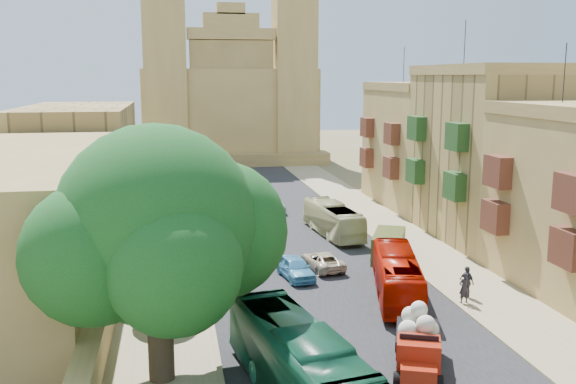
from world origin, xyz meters
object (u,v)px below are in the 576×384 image
object	(u,v)px
car_white_b	(277,205)
street_tree_d	(162,170)
car_blue_b	(219,174)
bus_red_east	(397,276)
street_tree_a	(153,253)
car_blue_a	(295,268)
pedestrian_a	(464,288)
pedestrian_c	(467,282)
street_tree_c	(160,180)
street_tree_b	(157,217)
bus_cream_east	(333,220)
car_dkblue	(226,196)
church	(228,98)
olive_pickup	(389,246)
bus_green_north	(300,365)
ficus_tree	(159,232)
car_cream	(322,261)
car_white_a	(233,212)
red_truck	(418,343)

from	to	relation	value
car_white_b	street_tree_d	bearing A→B (deg)	-43.64
car_blue_b	bus_red_east	bearing A→B (deg)	-86.20
street_tree_a	car_blue_b	bearing A→B (deg)	81.57
car_blue_a	pedestrian_a	size ratio (longest dim) A/B	2.28
car_blue_b	street_tree_a	bearing A→B (deg)	-103.30
car_blue_b	pedestrian_c	distance (m)	48.47
street_tree_c	street_tree_b	bearing A→B (deg)	-90.00
car_white_b	street_tree_c	bearing A→B (deg)	7.66
street_tree_a	bus_cream_east	world-z (taller)	street_tree_a
car_dkblue	pedestrian_a	bearing A→B (deg)	-77.68
church	olive_pickup	world-z (taller)	church
bus_green_north	car_blue_a	distance (m)	16.03
street_tree_d	car_white_b	size ratio (longest dim) A/B	1.12
ficus_tree	street_tree_a	distance (m)	8.59
bus_green_north	bus_red_east	bearing A→B (deg)	43.04
car_cream	car_dkblue	distance (m)	25.25
car_blue_b	car_dkblue	bearing A→B (deg)	-96.38
pedestrian_a	car_white_a	bearing A→B (deg)	-73.20
car_blue_b	pedestrian_c	xyz separation A→B (m)	(11.19, -47.16, 0.28)
church	pedestrian_c	distance (m)	68.21
pedestrian_a	pedestrian_c	bearing A→B (deg)	-129.91
ficus_tree	bus_cream_east	distance (m)	27.50
street_tree_d	car_cream	distance (m)	31.66
ficus_tree	bus_red_east	xyz separation A→B (m)	(13.40, 8.01, -5.19)
car_blue_b	pedestrian_a	size ratio (longest dim) A/B	2.21
ficus_tree	street_tree_b	xyz separation A→B (m)	(-0.60, 19.99, -3.73)
bus_cream_east	car_blue_b	world-z (taller)	bus_cream_east
street_tree_b	pedestrian_a	distance (m)	22.19
ficus_tree	car_dkblue	distance (m)	40.11
ficus_tree	street_tree_d	bearing A→B (deg)	90.78
car_white_a	car_white_b	xyz separation A→B (m)	(4.38, 2.25, -0.04)
car_white_a	pedestrian_c	distance (m)	26.34
church	bus_red_east	xyz separation A→B (m)	(4.00, -66.60, -8.17)
street_tree_d	olive_pickup	size ratio (longest dim) A/B	0.83
bus_red_east	bus_green_north	bearing A→B (deg)	68.61
olive_pickup	car_white_b	world-z (taller)	olive_pickup
car_white_a	car_white_b	distance (m)	4.92
ficus_tree	car_blue_b	bearing A→B (deg)	83.41
ficus_tree	car_dkblue	xyz separation A→B (m)	(5.90, 39.24, -5.91)
street_tree_a	car_blue_a	size ratio (longest dim) A/B	1.24
church	olive_pickup	bearing A→B (deg)	-83.92
bus_green_north	car_white_b	distance (m)	36.68
ficus_tree	car_blue_a	distance (m)	16.25
street_tree_b	car_blue_a	world-z (taller)	street_tree_b
church	bus_cream_east	distance (m)	51.97
street_tree_c	red_truck	world-z (taller)	street_tree_c
car_white_a	car_blue_b	xyz separation A→B (m)	(0.37, 23.49, -0.01)
church	street_tree_d	world-z (taller)	church
street_tree_a	bus_green_north	world-z (taller)	street_tree_a
olive_pickup	pedestrian_a	xyz separation A→B (m)	(1.26, -9.51, -0.03)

